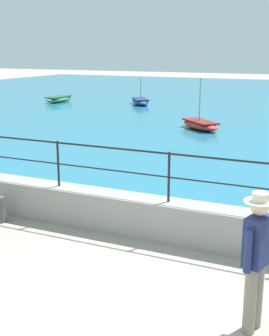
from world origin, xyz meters
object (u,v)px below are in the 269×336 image
Objects in this scene: person_walking at (256,256)px; boat_1 at (59,99)px; boat_2 at (200,124)px; boat_3 at (140,101)px.

person_walking is 0.75× the size of boat_1.
boat_3 is (-5.82, 6.91, -0.00)m from boat_2.
person_walking is 24.83m from boat_1.
boat_3 reaches higher than boat_1.
boat_1 is 5.28m from boat_3.
person_walking is at bearing -70.59° from boat_2.
person_walking is at bearing -62.52° from boat_3.
boat_3 is at bearing 117.48° from person_walking.
boat_3 is (5.19, 0.96, 0.00)m from boat_1.
person_walking is 22.77m from boat_3.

